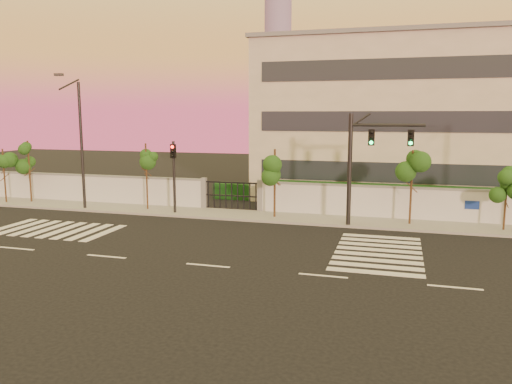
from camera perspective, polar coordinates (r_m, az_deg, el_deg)
ground at (r=21.90m, az=-5.52°, el=-8.37°), size 120.00×120.00×0.00m
sidewalk at (r=31.57m, az=1.50°, el=-2.84°), size 60.00×3.00×0.15m
perimeter_wall at (r=32.80m, az=2.35°, el=-0.64°), size 60.00×0.36×2.20m
hedge_row at (r=35.26m, az=5.08°, el=-0.41°), size 41.00×4.25×1.80m
institutional_building at (r=41.43m, az=17.97°, el=7.99°), size 24.40×12.40×12.25m
distant_skyscraper at (r=313.11m, az=2.53°, el=19.04°), size 16.00×16.00×118.00m
road_markings at (r=25.82m, az=-5.72°, el=-5.68°), size 57.00×7.62×0.02m
street_tree_a at (r=40.36m, az=-26.87°, el=2.92°), size 1.40×1.11×4.03m
street_tree_b at (r=39.83m, az=-24.52°, el=3.61°), size 1.53×1.22×4.60m
street_tree_c at (r=34.12m, az=-12.40°, el=3.42°), size 1.38×1.10×4.58m
street_tree_d at (r=30.79m, az=2.21°, el=2.79°), size 1.60×1.27×4.38m
street_tree_e at (r=30.13m, az=17.44°, el=2.36°), size 1.53×1.22×4.45m
street_tree_f at (r=30.59m, az=26.77°, el=0.65°), size 1.33×1.06×3.55m
traffic_signal_main at (r=28.84m, az=12.32°, el=3.98°), size 4.12×0.39×6.52m
traffic_signal_secondary at (r=32.59m, az=-9.38°, el=2.68°), size 0.37×0.35×4.79m
streetlight_west at (r=35.47m, az=-19.52°, el=5.75°), size 0.54×2.17×9.00m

